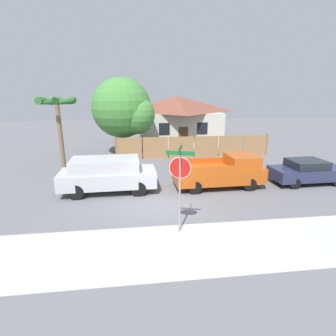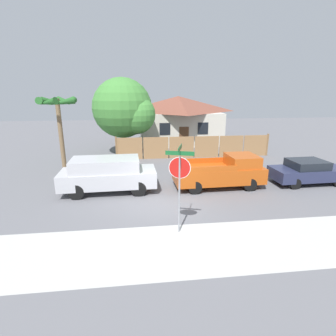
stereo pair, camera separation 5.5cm
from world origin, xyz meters
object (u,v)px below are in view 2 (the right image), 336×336
house (178,118)px  parked_sedan (308,171)px  oak_tree (125,109)px  orange_pickup (222,172)px  palm_tree (58,108)px  stop_sign (180,175)px  red_suv (108,174)px

house → parked_sedan: (5.37, -14.41, -1.72)m
oak_tree → parked_sedan: size_ratio=1.46×
house → parked_sedan: size_ratio=2.01×
house → orange_pickup: 14.49m
palm_tree → orange_pickup: size_ratio=0.98×
orange_pickup → stop_sign: (-3.12, -4.60, 1.41)m
orange_pickup → stop_sign: size_ratio=1.48×
red_suv → stop_sign: bearing=-58.0°
red_suv → parked_sedan: (11.34, -0.00, -0.28)m
stop_sign → orange_pickup: bearing=72.7°
oak_tree → red_suv: size_ratio=1.26×
red_suv → palm_tree: bearing=127.0°
palm_tree → parked_sedan: 15.55m
palm_tree → stop_sign: 10.90m
house → parked_sedan: 15.47m
parked_sedan → stop_sign: (-8.28, -4.59, 1.57)m
palm_tree → stop_sign: palm_tree is taller
red_suv → parked_sedan: size_ratio=1.16×
orange_pickup → house: bearing=89.2°
oak_tree → palm_tree: oak_tree is taller
palm_tree → red_suv: bearing=-51.3°
palm_tree → orange_pickup: bearing=-23.3°
red_suv → orange_pickup: red_suv is taller
house → oak_tree: 7.92m
house → red_suv: size_ratio=1.73×
red_suv → parked_sedan: bearing=-1.7°
palm_tree → red_suv: size_ratio=0.97×
palm_tree → parked_sedan: palm_tree is taller
oak_tree → house: bearing=47.6°
red_suv → orange_pickup: bearing=-1.6°
house → oak_tree: (-5.27, -5.77, 1.31)m
house → palm_tree: size_ratio=1.79×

